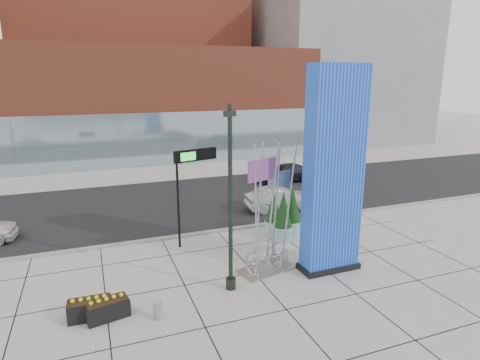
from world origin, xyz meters
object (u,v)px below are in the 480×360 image
object	(u,v)px
public_art_sculpture	(268,238)
overhead_street_sign	(194,164)
concrete_bollard	(158,310)
blue_pylon	(333,176)
car_silver_mid	(280,199)
lamp_post	(230,218)

from	to	relation	value
public_art_sculpture	overhead_street_sign	bearing A→B (deg)	105.93
concrete_bollard	public_art_sculpture	bearing A→B (deg)	21.21
blue_pylon	concrete_bollard	world-z (taller)	blue_pylon
car_silver_mid	blue_pylon	bearing A→B (deg)	172.68
lamp_post	overhead_street_sign	world-z (taller)	lamp_post
blue_pylon	public_art_sculpture	size ratio (longest dim) A/B	1.54
car_silver_mid	concrete_bollard	bearing A→B (deg)	139.00
overhead_street_sign	car_silver_mid	world-z (taller)	overhead_street_sign
lamp_post	concrete_bollard	xyz separation A→B (m)	(-3.01, -1.02, -2.60)
public_art_sculpture	concrete_bollard	xyz separation A→B (m)	(-5.00, -1.94, -1.14)
blue_pylon	overhead_street_sign	world-z (taller)	blue_pylon
blue_pylon	lamp_post	world-z (taller)	blue_pylon
concrete_bollard	blue_pylon	bearing A→B (deg)	8.57
blue_pylon	concrete_bollard	distance (m)	8.53
public_art_sculpture	concrete_bollard	bearing A→B (deg)	-172.86
blue_pylon	concrete_bollard	xyz separation A→B (m)	(-7.54, -1.14, -3.82)
public_art_sculpture	overhead_street_sign	xyz separation A→B (m)	(-2.17, 3.76, 2.60)
overhead_street_sign	blue_pylon	bearing A→B (deg)	-58.57
lamp_post	public_art_sculpture	bearing A→B (deg)	24.84
concrete_bollard	overhead_street_sign	world-z (taller)	overhead_street_sign
lamp_post	overhead_street_sign	xyz separation A→B (m)	(-0.18, 4.68, 1.14)
blue_pylon	car_silver_mid	xyz separation A→B (m)	(1.62, 7.97, -3.44)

